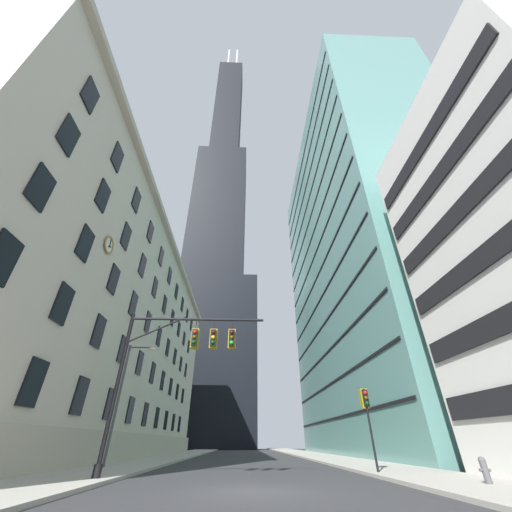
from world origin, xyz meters
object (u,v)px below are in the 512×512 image
object	(u,v)px
traffic_signal_mast	(186,351)
fire_hydrant	(485,469)
traffic_light_near_right	(366,403)
street_lamppost	(125,389)

from	to	relation	value
traffic_signal_mast	fire_hydrant	bearing A→B (deg)	-12.27
traffic_light_near_right	street_lamppost	xyz separation A→B (m)	(-15.47, 3.96, 1.22)
traffic_light_near_right	street_lamppost	distance (m)	16.01
traffic_signal_mast	street_lamppost	size ratio (longest dim) A/B	1.00
traffic_signal_mast	street_lamppost	world-z (taller)	street_lamppost
traffic_light_near_right	fire_hydrant	bearing A→B (deg)	-68.73
street_lamppost	traffic_signal_mast	bearing A→B (deg)	-51.94
traffic_signal_mast	traffic_light_near_right	size ratio (longest dim) A/B	1.87
street_lamppost	fire_hydrant	bearing A→B (deg)	-28.08
traffic_signal_mast	traffic_light_near_right	distance (m)	10.81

